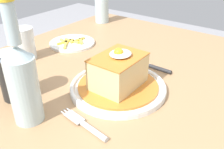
# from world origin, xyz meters

# --- Properties ---
(dining_table) EXTENTS (1.15, 0.87, 0.75)m
(dining_table) POSITION_xyz_m (0.00, 0.00, 0.64)
(dining_table) COLOR #A87F56
(dining_table) RESTS_ON ground_plane
(main_plate) EXTENTS (0.25, 0.25, 0.02)m
(main_plate) POSITION_xyz_m (-0.01, -0.08, 0.76)
(main_plate) COLOR white
(main_plate) RESTS_ON dining_table
(sandwich_meal) EXTENTS (0.21, 0.21, 0.11)m
(sandwich_meal) POSITION_xyz_m (-0.01, -0.08, 0.81)
(sandwich_meal) COLOR orange
(sandwich_meal) RESTS_ON main_plate
(fork) EXTENTS (0.03, 0.14, 0.01)m
(fork) POSITION_xyz_m (-0.17, -0.11, 0.76)
(fork) COLOR silver
(fork) RESTS_ON dining_table
(knife) EXTENTS (0.02, 0.17, 0.01)m
(knife) POSITION_xyz_m (0.16, -0.09, 0.76)
(knife) COLOR #262628
(knife) RESTS_ON dining_table
(soda_can) EXTENTS (0.07, 0.07, 0.12)m
(soda_can) POSITION_xyz_m (-0.19, 0.11, 0.82)
(soda_can) COLOR black
(soda_can) RESTS_ON dining_table
(beer_bottle_clear) EXTENTS (0.06, 0.06, 0.27)m
(beer_bottle_clear) POSITION_xyz_m (-0.22, 0.01, 0.85)
(beer_bottle_clear) COLOR #ADC6CC
(beer_bottle_clear) RESTS_ON dining_table
(beer_bottle_clear_far) EXTENTS (0.06, 0.06, 0.27)m
(beer_bottle_clear_far) POSITION_xyz_m (0.44, 0.33, 0.85)
(beer_bottle_clear_far) COLOR #ADC6CC
(beer_bottle_clear_far) RESTS_ON dining_table
(drinking_glass) EXTENTS (0.07, 0.07, 0.10)m
(drinking_glass) POSITION_xyz_m (-0.03, 0.28, 0.80)
(drinking_glass) COLOR silver
(drinking_glass) RESTS_ON dining_table
(side_plate_fries) EXTENTS (0.17, 0.17, 0.02)m
(side_plate_fries) POSITION_xyz_m (0.15, 0.25, 0.76)
(side_plate_fries) COLOR white
(side_plate_fries) RESTS_ON dining_table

